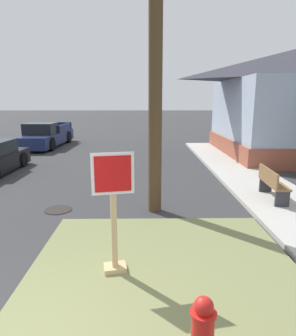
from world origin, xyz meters
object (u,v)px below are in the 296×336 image
Objects in this scene: utility_pole at (156,26)px; stop_sign at (114,218)px; street_bench at (272,182)px; manhole_cover at (58,210)px; pickup_truck_navy at (45,137)px.

stop_sign is at bearing -104.43° from utility_pole.
utility_pole is at bearing -169.97° from street_bench.
street_bench is (5.76, 0.51, 0.58)m from manhole_cover.
manhole_cover is 11.60m from pickup_truck_navy.
stop_sign is 15.00m from pickup_truck_navy.
manhole_cover is at bearing -71.01° from pickup_truck_navy.
street_bench is (4.00, 3.50, -0.41)m from stop_sign.
pickup_truck_navy is (-3.77, 10.95, 0.61)m from manhole_cover.
pickup_truck_navy is (-5.53, 13.94, -0.37)m from stop_sign.
utility_pole is (0.75, 2.93, 3.44)m from stop_sign.
street_bench is at bearing 10.03° from utility_pole.
stop_sign is 0.23× the size of utility_pole.
utility_pole is (-3.25, -0.57, 3.85)m from street_bench.
manhole_cover is 5.09m from utility_pole.
pickup_truck_navy is 13.24m from utility_pole.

